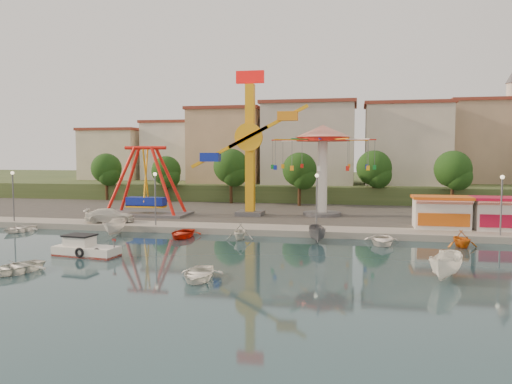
% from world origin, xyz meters
% --- Properties ---
extents(ground, '(200.00, 200.00, 0.00)m').
position_xyz_m(ground, '(0.00, 0.00, 0.00)').
color(ground, '#122B33').
rests_on(ground, ground).
extents(quay_deck, '(200.00, 100.00, 0.60)m').
position_xyz_m(quay_deck, '(0.00, 62.00, 0.30)').
color(quay_deck, '#9E998E').
rests_on(quay_deck, ground).
extents(asphalt_pad, '(90.00, 28.00, 0.01)m').
position_xyz_m(asphalt_pad, '(0.00, 30.00, 0.60)').
color(asphalt_pad, '#4C4944').
rests_on(asphalt_pad, quay_deck).
extents(hill_terrace, '(200.00, 60.00, 3.00)m').
position_xyz_m(hill_terrace, '(0.00, 67.00, 1.50)').
color(hill_terrace, '#384C26').
rests_on(hill_terrace, ground).
extents(pirate_ship_ride, '(10.00, 5.00, 8.00)m').
position_xyz_m(pirate_ship_ride, '(-12.25, 20.40, 4.39)').
color(pirate_ship_ride, '#59595E').
rests_on(pirate_ship_ride, quay_deck).
extents(kamikaze_tower, '(9.07, 3.10, 16.50)m').
position_xyz_m(kamikaze_tower, '(0.08, 22.37, 8.32)').
color(kamikaze_tower, '#59595E').
rests_on(kamikaze_tower, quay_deck).
extents(wave_swinger, '(11.60, 11.60, 10.40)m').
position_xyz_m(wave_swinger, '(7.79, 24.09, 8.20)').
color(wave_swinger, '#59595E').
rests_on(wave_swinger, quay_deck).
extents(booth_left, '(5.40, 3.78, 3.08)m').
position_xyz_m(booth_left, '(19.61, 16.49, 2.16)').
color(booth_left, white).
rests_on(booth_left, quay_deck).
extents(booth_mid, '(5.40, 3.78, 3.08)m').
position_xyz_m(booth_mid, '(25.04, 16.49, 2.16)').
color(booth_mid, white).
rests_on(booth_mid, quay_deck).
extents(lamp_post_0, '(0.14, 0.14, 5.00)m').
position_xyz_m(lamp_post_0, '(-24.00, 13.00, 3.10)').
color(lamp_post_0, '#59595E').
rests_on(lamp_post_0, quay_deck).
extents(lamp_post_1, '(0.14, 0.14, 5.00)m').
position_xyz_m(lamp_post_1, '(-8.00, 13.00, 3.10)').
color(lamp_post_1, '#59595E').
rests_on(lamp_post_1, quay_deck).
extents(lamp_post_2, '(0.14, 0.14, 5.00)m').
position_xyz_m(lamp_post_2, '(8.00, 13.00, 3.10)').
color(lamp_post_2, '#59595E').
rests_on(lamp_post_2, quay_deck).
extents(lamp_post_3, '(0.14, 0.14, 5.00)m').
position_xyz_m(lamp_post_3, '(24.00, 13.00, 3.10)').
color(lamp_post_3, '#59595E').
rests_on(lamp_post_3, quay_deck).
extents(tree_0, '(4.60, 4.60, 7.19)m').
position_xyz_m(tree_0, '(-26.00, 36.98, 5.47)').
color(tree_0, '#382314').
rests_on(tree_0, quay_deck).
extents(tree_1, '(4.35, 4.35, 6.80)m').
position_xyz_m(tree_1, '(-16.00, 36.24, 5.20)').
color(tree_1, '#382314').
rests_on(tree_1, quay_deck).
extents(tree_2, '(5.02, 5.02, 7.85)m').
position_xyz_m(tree_2, '(-6.00, 35.81, 5.92)').
color(tree_2, '#382314').
rests_on(tree_2, quay_deck).
extents(tree_3, '(4.68, 4.68, 7.32)m').
position_xyz_m(tree_3, '(4.00, 34.36, 5.55)').
color(tree_3, '#382314').
rests_on(tree_3, quay_deck).
extents(tree_4, '(4.86, 4.86, 7.60)m').
position_xyz_m(tree_4, '(14.00, 37.35, 5.75)').
color(tree_4, '#382314').
rests_on(tree_4, quay_deck).
extents(tree_5, '(4.83, 4.83, 7.54)m').
position_xyz_m(tree_5, '(24.00, 35.54, 5.71)').
color(tree_5, '#382314').
rests_on(tree_5, quay_deck).
extents(building_0, '(9.26, 9.53, 11.87)m').
position_xyz_m(building_0, '(-33.37, 46.06, 8.93)').
color(building_0, beige).
rests_on(building_0, hill_terrace).
extents(building_1, '(12.33, 9.01, 8.63)m').
position_xyz_m(building_1, '(-21.33, 51.38, 7.32)').
color(building_1, silver).
rests_on(building_1, hill_terrace).
extents(building_2, '(11.95, 9.28, 11.23)m').
position_xyz_m(building_2, '(-8.19, 51.96, 8.62)').
color(building_2, tan).
rests_on(building_2, hill_terrace).
extents(building_3, '(12.59, 10.50, 9.20)m').
position_xyz_m(building_3, '(5.60, 48.80, 7.60)').
color(building_3, beige).
rests_on(building_3, hill_terrace).
extents(building_4, '(10.75, 9.23, 9.24)m').
position_xyz_m(building_4, '(19.07, 52.20, 7.62)').
color(building_4, beige).
rests_on(building_4, hill_terrace).
extents(building_5, '(12.77, 10.96, 11.21)m').
position_xyz_m(building_5, '(32.37, 50.33, 8.61)').
color(building_5, tan).
rests_on(building_5, hill_terrace).
extents(minaret, '(2.80, 2.80, 18.00)m').
position_xyz_m(minaret, '(36.00, 54.00, 12.55)').
color(minaret, silver).
rests_on(minaret, hill_terrace).
extents(cabin_motorboat, '(5.15, 2.47, 1.75)m').
position_xyz_m(cabin_motorboat, '(-8.50, 0.54, 0.47)').
color(cabin_motorboat, white).
rests_on(cabin_motorboat, ground).
extents(rowboat_a, '(3.07, 4.04, 0.78)m').
position_xyz_m(rowboat_a, '(2.17, -4.73, 0.39)').
color(rowboat_a, white).
rests_on(rowboat_a, ground).
extents(rowboat_b, '(3.80, 4.51, 0.80)m').
position_xyz_m(rowboat_b, '(-10.04, -5.37, 0.40)').
color(rowboat_b, white).
rests_on(rowboat_b, ground).
extents(skiff, '(3.15, 4.67, 1.69)m').
position_xyz_m(skiff, '(17.08, -1.60, 0.84)').
color(skiff, white).
rests_on(skiff, ground).
extents(van, '(5.34, 3.42, 1.44)m').
position_xyz_m(van, '(-13.49, 14.00, 1.32)').
color(van, white).
rests_on(van, quay_deck).
extents(moored_boat_0, '(3.23, 3.98, 0.73)m').
position_xyz_m(moored_boat_0, '(-21.08, 9.80, 0.36)').
color(moored_boat_0, white).
rests_on(moored_boat_0, ground).
extents(moored_boat_2, '(2.12, 4.29, 1.59)m').
position_xyz_m(moored_boat_2, '(-10.80, 9.80, 0.79)').
color(moored_boat_2, silver).
rests_on(moored_boat_2, ground).
extents(moored_boat_3, '(2.89, 4.03, 0.83)m').
position_xyz_m(moored_boat_3, '(-4.09, 9.80, 0.42)').
color(moored_boat_3, red).
rests_on(moored_boat_3, ground).
extents(moored_boat_4, '(2.69, 3.03, 1.47)m').
position_xyz_m(moored_boat_4, '(1.41, 9.80, 0.74)').
color(moored_boat_4, silver).
rests_on(moored_boat_4, ground).
extents(moored_boat_5, '(2.05, 4.08, 1.51)m').
position_xyz_m(moored_boat_5, '(8.33, 9.80, 0.75)').
color(moored_boat_5, '#5D5D62').
rests_on(moored_boat_5, ground).
extents(moored_boat_6, '(3.00, 4.15, 0.85)m').
position_xyz_m(moored_boat_6, '(13.80, 9.80, 0.42)').
color(moored_boat_6, white).
rests_on(moored_boat_6, ground).
extents(moored_boat_7, '(3.02, 3.29, 1.45)m').
position_xyz_m(moored_boat_7, '(20.20, 9.80, 0.73)').
color(moored_boat_7, '#D06212').
rests_on(moored_boat_7, ground).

